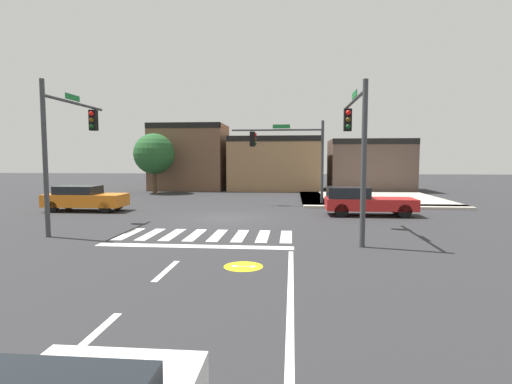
{
  "coord_description": "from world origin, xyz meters",
  "views": [
    {
      "loc": [
        3.31,
        -19.75,
        2.97
      ],
      "look_at": [
        1.45,
        1.0,
        1.25
      ],
      "focal_mm": 28.27,
      "sensor_mm": 36.0,
      "label": 1
    }
  ],
  "objects_px": {
    "traffic_signal_southwest": "(69,134)",
    "roadside_tree": "(154,154)",
    "traffic_signal_southeast": "(356,134)",
    "car_orange": "(84,198)",
    "car_red": "(364,201)",
    "traffic_signal_northeast": "(289,148)"
  },
  "relations": [
    {
      "from": "car_red",
      "to": "roadside_tree",
      "type": "bearing_deg",
      "value": 141.59
    },
    {
      "from": "car_orange",
      "to": "roadside_tree",
      "type": "bearing_deg",
      "value": 90.26
    },
    {
      "from": "traffic_signal_northeast",
      "to": "traffic_signal_southwest",
      "type": "bearing_deg",
      "value": 47.26
    },
    {
      "from": "traffic_signal_southeast",
      "to": "car_red",
      "type": "relative_size",
      "value": 1.22
    },
    {
      "from": "car_orange",
      "to": "traffic_signal_southwest",
      "type": "bearing_deg",
      "value": -66.36
    },
    {
      "from": "traffic_signal_southwest",
      "to": "roadside_tree",
      "type": "relative_size",
      "value": 1.15
    },
    {
      "from": "traffic_signal_northeast",
      "to": "car_red",
      "type": "xyz_separation_m",
      "value": [
        3.97,
        -4.45,
        -2.93
      ]
    },
    {
      "from": "car_red",
      "to": "roadside_tree",
      "type": "height_order",
      "value": "roadside_tree"
    },
    {
      "from": "car_red",
      "to": "traffic_signal_southwest",
      "type": "bearing_deg",
      "value": -157.71
    },
    {
      "from": "roadside_tree",
      "to": "car_red",
      "type": "bearing_deg",
      "value": -38.41
    },
    {
      "from": "traffic_signal_southwest",
      "to": "car_red",
      "type": "relative_size",
      "value": 1.3
    },
    {
      "from": "roadside_tree",
      "to": "car_orange",
      "type": "bearing_deg",
      "value": -89.74
    },
    {
      "from": "traffic_signal_southwest",
      "to": "traffic_signal_southeast",
      "type": "relative_size",
      "value": 1.06
    },
    {
      "from": "traffic_signal_northeast",
      "to": "car_orange",
      "type": "xyz_separation_m",
      "value": [
        -11.56,
        -4.04,
        -2.94
      ]
    },
    {
      "from": "traffic_signal_southwest",
      "to": "car_orange",
      "type": "bearing_deg",
      "value": 23.64
    },
    {
      "from": "traffic_signal_southwest",
      "to": "traffic_signal_northeast",
      "type": "height_order",
      "value": "traffic_signal_southwest"
    },
    {
      "from": "traffic_signal_southeast",
      "to": "roadside_tree",
      "type": "bearing_deg",
      "value": 37.93
    },
    {
      "from": "traffic_signal_northeast",
      "to": "roadside_tree",
      "type": "xyz_separation_m",
      "value": [
        -11.61,
        7.91,
        -0.3
      ]
    },
    {
      "from": "car_red",
      "to": "car_orange",
      "type": "distance_m",
      "value": 15.54
    },
    {
      "from": "roadside_tree",
      "to": "traffic_signal_northeast",
      "type": "bearing_deg",
      "value": -34.25
    },
    {
      "from": "traffic_signal_southwest",
      "to": "roadside_tree",
      "type": "height_order",
      "value": "traffic_signal_southwest"
    },
    {
      "from": "traffic_signal_southwest",
      "to": "traffic_signal_northeast",
      "type": "bearing_deg",
      "value": -42.74
    }
  ]
}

